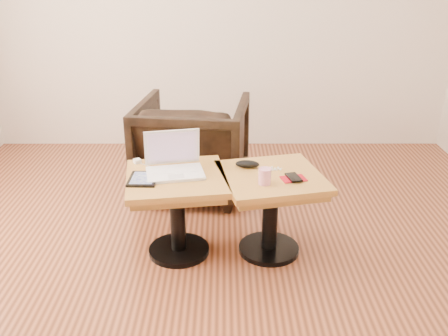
{
  "coord_description": "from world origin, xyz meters",
  "views": [
    {
      "loc": [
        0.04,
        -2.62,
        1.79
      ],
      "look_at": [
        0.04,
        0.18,
        0.6
      ],
      "focal_mm": 40.0,
      "sensor_mm": 36.0,
      "label": 1
    }
  ],
  "objects_px": {
    "side_table_left": "(177,196)",
    "laptop": "(174,165)",
    "armchair": "(193,147)",
    "striped_cup": "(265,176)",
    "side_table_right": "(271,194)"
  },
  "relations": [
    {
      "from": "laptop",
      "to": "side_table_right",
      "type": "bearing_deg",
      "value": -15.3
    },
    {
      "from": "side_table_right",
      "to": "striped_cup",
      "type": "xyz_separation_m",
      "value": [
        -0.06,
        -0.14,
        0.19
      ]
    },
    {
      "from": "side_table_left",
      "to": "laptop",
      "type": "bearing_deg",
      "value": 96.6
    },
    {
      "from": "side_table_left",
      "to": "side_table_right",
      "type": "distance_m",
      "value": 0.59
    },
    {
      "from": "side_table_right",
      "to": "armchair",
      "type": "height_order",
      "value": "armchair"
    },
    {
      "from": "side_table_left",
      "to": "armchair",
      "type": "xyz_separation_m",
      "value": [
        0.05,
        0.94,
        -0.02
      ]
    },
    {
      "from": "side_table_right",
      "to": "laptop",
      "type": "height_order",
      "value": "laptop"
    },
    {
      "from": "armchair",
      "to": "striped_cup",
      "type": "bearing_deg",
      "value": 122.15
    },
    {
      "from": "laptop",
      "to": "armchair",
      "type": "xyz_separation_m",
      "value": [
        0.06,
        0.88,
        -0.21
      ]
    },
    {
      "from": "side_table_left",
      "to": "laptop",
      "type": "height_order",
      "value": "laptop"
    },
    {
      "from": "laptop",
      "to": "striped_cup",
      "type": "height_order",
      "value": "laptop"
    },
    {
      "from": "side_table_left",
      "to": "armchair",
      "type": "height_order",
      "value": "armchair"
    },
    {
      "from": "laptop",
      "to": "armchair",
      "type": "distance_m",
      "value": 0.91
    },
    {
      "from": "side_table_right",
      "to": "striped_cup",
      "type": "bearing_deg",
      "value": -124.88
    },
    {
      "from": "side_table_left",
      "to": "striped_cup",
      "type": "height_order",
      "value": "striped_cup"
    }
  ]
}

